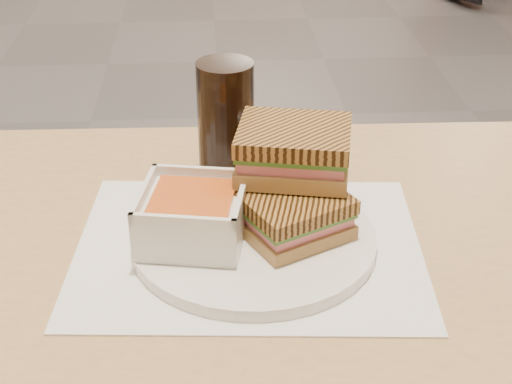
{
  "coord_description": "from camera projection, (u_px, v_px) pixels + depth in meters",
  "views": [
    {
      "loc": [
        -0.04,
        -2.69,
        1.22
      ],
      "look_at": [
        0.01,
        -2.0,
        0.82
      ],
      "focal_mm": 52.83,
      "sensor_mm": 36.0,
      "label": 1
    }
  ],
  "objects": [
    {
      "name": "cola_glass",
      "position": [
        226.0,
        121.0,
        0.94
      ],
      "size": [
        0.07,
        0.07,
        0.15
      ],
      "color": "black",
      "rests_on": "main_table"
    },
    {
      "name": "panini_upper",
      "position": [
        294.0,
        150.0,
        0.83
      ],
      "size": [
        0.14,
        0.12,
        0.06
      ],
      "color": "#A2794B",
      "rests_on": "panini_lower"
    },
    {
      "name": "panini_lower",
      "position": [
        295.0,
        215.0,
        0.82
      ],
      "size": [
        0.14,
        0.13,
        0.05
      ],
      "color": "#A2794B",
      "rests_on": "plate"
    },
    {
      "name": "tray_liner",
      "position": [
        249.0,
        248.0,
        0.83
      ],
      "size": [
        0.4,
        0.32,
        0.0
      ],
      "color": "white",
      "rests_on": "main_table"
    },
    {
      "name": "soup_bowl",
      "position": [
        193.0,
        217.0,
        0.81
      ],
      "size": [
        0.13,
        0.13,
        0.06
      ],
      "color": "white",
      "rests_on": "plate"
    },
    {
      "name": "main_table",
      "position": [
        231.0,
        346.0,
        0.86
      ],
      "size": [
        1.22,
        0.73,
        0.75
      ],
      "color": "tan",
      "rests_on": "ground"
    },
    {
      "name": "plate",
      "position": [
        254.0,
        239.0,
        0.83
      ],
      "size": [
        0.27,
        0.27,
        0.01
      ],
      "color": "white",
      "rests_on": "tray_liner"
    }
  ]
}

